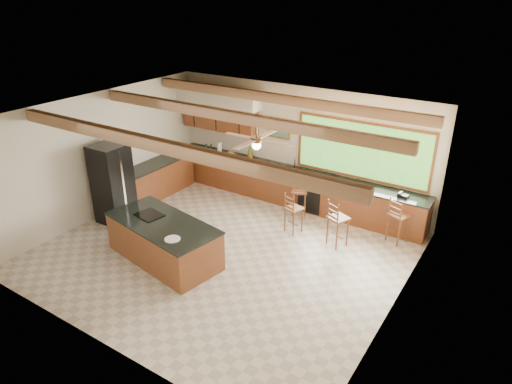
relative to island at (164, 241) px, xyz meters
The scene contains 9 objects.
ground 1.32m from the island, 44.63° to the left, with size 7.20×7.20×0.00m, color beige.
room_shell 2.45m from the island, 64.88° to the left, with size 7.27×6.54×3.02m.
counter_run 3.39m from the island, 88.90° to the left, with size 7.12×3.10×1.26m.
island is the anchor object (origin of this frame).
refrigerator 2.32m from the island, 163.58° to the left, with size 0.76×0.74×1.92m.
bar_stool_a 3.55m from the island, 66.78° to the left, with size 0.49×0.49×1.05m.
bar_stool_b 2.96m from the island, 55.04° to the left, with size 0.44×0.44×0.98m.
bar_stool_c 3.69m from the island, 40.98° to the left, with size 0.51×0.52×1.09m.
bar_stool_d 5.04m from the island, 40.38° to the left, with size 0.50×0.50×1.09m.
Camera 1 is at (5.10, -6.66, 5.26)m, focal length 32.00 mm.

